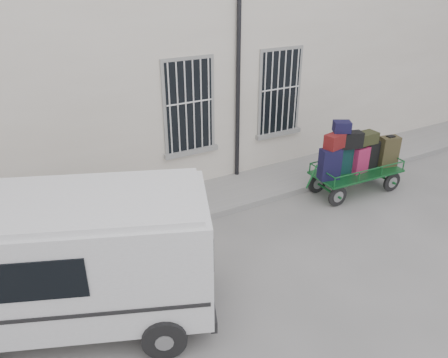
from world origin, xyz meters
TOP-DOWN VIEW (x-y plane):
  - ground at (0.00, 0.00)m, footprint 80.00×80.00m
  - building at (0.00, 5.50)m, footprint 24.00×5.15m
  - sidewalk at (0.00, 2.20)m, footprint 24.00×1.70m
  - luggage_cart at (3.12, 0.76)m, footprint 2.76×1.18m
  - van at (-4.13, -0.36)m, footprint 4.82×3.41m

SIDE VIEW (x-z plane):
  - ground at x=0.00m, z-range 0.00..0.00m
  - sidewalk at x=0.00m, z-range 0.00..0.15m
  - luggage_cart at x=3.12m, z-range -0.03..1.95m
  - van at x=-4.13m, z-range 0.16..2.42m
  - building at x=0.00m, z-range 0.00..6.00m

